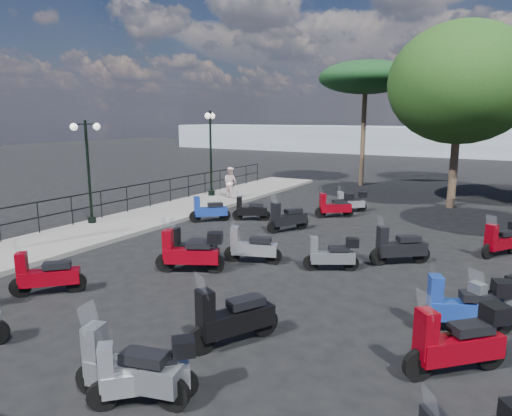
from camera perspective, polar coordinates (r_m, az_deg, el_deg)
The scene contains 27 objects.
ground at distance 11.53m, azimuth -5.75°, elevation -9.53°, with size 120.00×120.00×0.00m, color black.
sidewalk at distance 17.85m, azimuth -17.07°, elevation -2.20°, with size 3.00×30.00×0.15m, color slate.
railing at distance 18.53m, azimuth -20.41°, elevation 0.67°, with size 0.04×26.04×1.10m.
lamp_post_1 at distance 18.07m, azimuth -20.24°, elevation 5.04°, with size 0.48×1.10×3.83m.
lamp_post_2 at distance 23.18m, azimuth -5.69°, elevation 7.52°, with size 0.67×1.18×4.26m.
pedestrian_far at distance 22.61m, azimuth -3.22°, elevation 3.21°, with size 0.74×0.58×1.53m, color beige.
scooter_3 at distance 12.28m, azimuth -8.16°, elevation -5.53°, with size 1.72×1.05×1.48m.
scooter_4 at distance 18.12m, azimuth -5.91°, elevation -0.32°, with size 1.25×1.22×1.31m.
scooter_5 at distance 18.24m, azimuth -0.72°, elevation -0.28°, with size 1.42×0.84×1.22m.
scooter_8 at distance 11.78m, azimuth -24.79°, elevation -7.69°, with size 1.27×1.27×1.34m.
scooter_9 at distance 13.01m, azimuth -8.10°, elevation -5.06°, with size 1.58×0.72×1.30m.
scooter_10 at distance 16.54m, azimuth 3.92°, elevation -1.30°, with size 1.00×1.60×1.41m.
scooter_11 at distance 20.26m, azimuth 11.78°, elevation 0.70°, with size 1.23×1.05×1.18m.
scooter_13 at distance 7.13m, azimuth -13.76°, elevation -19.53°, with size 1.24×1.21×1.26m.
scooter_14 at distance 7.21m, azimuth -15.75°, elevation -18.99°, with size 1.79×0.74×1.45m.
scooter_15 at distance 12.97m, azimuth -0.57°, elevation -4.95°, with size 1.61×0.76×1.33m.
scooter_16 at distance 12.49m, azimuth 9.46°, elevation -5.78°, with size 1.37×0.90×1.21m.
scooter_17 at distance 19.03m, azimuth 9.85°, elevation 0.24°, with size 1.39×1.13×1.31m.
scooter_19 at distance 8.48m, azimuth -3.00°, elevation -13.67°, with size 1.03×1.70×1.48m.
scooter_21 at distance 9.77m, azimuth 24.76°, elevation -11.10°, with size 1.70×0.92×1.43m.
scooter_22 at distance 13.46m, azimuth 17.43°, elevation -4.75°, with size 1.45×1.20×1.41m.
scooter_23 at distance 15.45m, azimuth 28.42°, elevation -3.56°, with size 1.02×1.45×1.30m.
scooter_26 at distance 8.24m, azimuth 23.95°, elevation -15.09°, with size 1.46×1.45×1.49m.
scooter_27 at distance 10.25m, azimuth 27.65°, elevation -10.64°, with size 1.06×1.40×1.29m.
broadleaf_tree at distance 22.47m, azimuth 24.21°, elevation 14.00°, with size 6.22×6.22×8.17m.
pine_2 at distance 28.34m, azimuth 13.55°, elevation 15.54°, with size 5.49×5.49×7.32m.
distant_hills at distance 54.12m, azimuth 23.70°, elevation 7.63°, with size 70.00×8.00×3.00m, color gray.
Camera 1 is at (6.39, -8.68, 4.09)m, focal length 32.00 mm.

